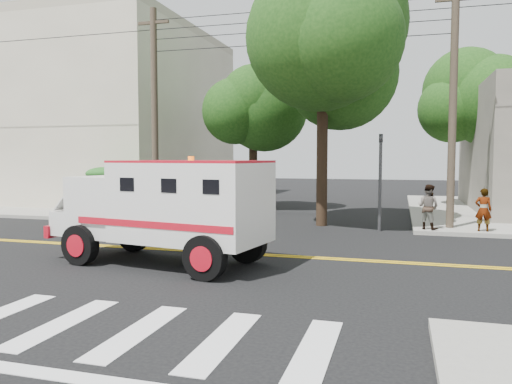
% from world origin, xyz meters
% --- Properties ---
extents(ground, '(100.00, 100.00, 0.00)m').
position_xyz_m(ground, '(0.00, 0.00, 0.00)').
color(ground, black).
rests_on(ground, ground).
extents(sidewalk_nw, '(17.00, 17.00, 0.15)m').
position_xyz_m(sidewalk_nw, '(-13.50, 13.50, 0.07)').
color(sidewalk_nw, gray).
rests_on(sidewalk_nw, ground).
extents(building_left, '(16.00, 14.00, 10.00)m').
position_xyz_m(building_left, '(-15.50, 15.00, 5.15)').
color(building_left, '#BAB098').
rests_on(building_left, sidewalk_nw).
extents(utility_pole_left, '(0.28, 0.28, 9.00)m').
position_xyz_m(utility_pole_left, '(-5.60, 6.00, 4.50)').
color(utility_pole_left, '#382D23').
rests_on(utility_pole_left, ground).
extents(utility_pole_right, '(0.28, 0.28, 9.00)m').
position_xyz_m(utility_pole_right, '(6.30, 6.20, 4.50)').
color(utility_pole_right, '#382D23').
rests_on(utility_pole_right, ground).
extents(tree_main, '(6.08, 5.70, 9.85)m').
position_xyz_m(tree_main, '(1.94, 6.21, 7.20)').
color(tree_main, black).
rests_on(tree_main, ground).
extents(tree_left, '(4.48, 4.20, 7.70)m').
position_xyz_m(tree_left, '(-2.68, 11.79, 5.73)').
color(tree_left, black).
rests_on(tree_left, ground).
extents(tree_right, '(4.80, 4.50, 8.20)m').
position_xyz_m(tree_right, '(8.84, 15.77, 6.09)').
color(tree_right, black).
rests_on(tree_right, ground).
extents(traffic_signal, '(0.15, 0.18, 3.60)m').
position_xyz_m(traffic_signal, '(3.80, 5.60, 2.23)').
color(traffic_signal, '#3F3F42').
rests_on(traffic_signal, ground).
extents(accessibility_sign, '(0.45, 0.10, 2.02)m').
position_xyz_m(accessibility_sign, '(-6.20, 6.17, 1.37)').
color(accessibility_sign, '#3F3F42').
rests_on(accessibility_sign, ground).
extents(palm_planter, '(3.52, 2.63, 2.36)m').
position_xyz_m(palm_planter, '(-7.44, 6.62, 1.65)').
color(palm_planter, '#1E3314').
rests_on(palm_planter, sidewalk_nw).
extents(armored_truck, '(6.12, 3.15, 2.66)m').
position_xyz_m(armored_truck, '(-1.21, -1.83, 1.52)').
color(armored_truck, silver).
rests_on(armored_truck, ground).
extents(pedestrian_a, '(0.58, 0.40, 1.52)m').
position_xyz_m(pedestrian_a, '(7.32, 5.50, 0.91)').
color(pedestrian_a, gray).
rests_on(pedestrian_a, sidewalk_ne).
extents(pedestrian_b, '(0.99, 0.94, 1.62)m').
position_xyz_m(pedestrian_b, '(5.50, 5.50, 0.96)').
color(pedestrian_b, gray).
rests_on(pedestrian_b, sidewalk_ne).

